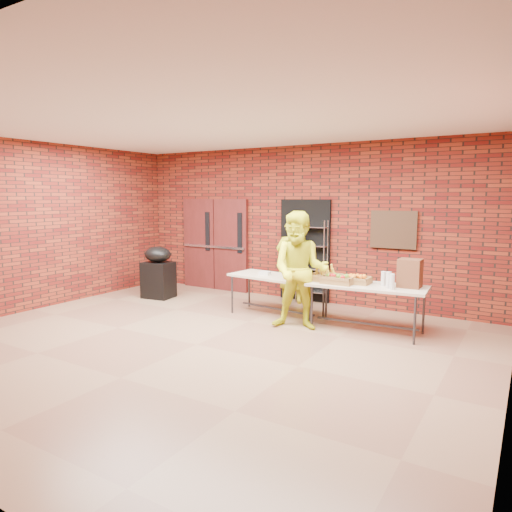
{
  "coord_description": "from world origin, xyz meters",
  "views": [
    {
      "loc": [
        4.11,
        -5.07,
        2.16
      ],
      "look_at": [
        0.17,
        1.4,
        1.17
      ],
      "focal_mm": 32.0,
      "sensor_mm": 36.0,
      "label": 1
    }
  ],
  "objects_px": {
    "table_right": "(367,289)",
    "volunteer_woman": "(291,262)",
    "wire_rack": "(312,262)",
    "volunteer_man": "(300,271)",
    "table_left": "(277,279)",
    "coffee_dispenser": "(410,273)",
    "covered_grill": "(158,272)"
  },
  "relations": [
    {
      "from": "table_right",
      "to": "volunteer_woman",
      "type": "bearing_deg",
      "value": 145.57
    },
    {
      "from": "wire_rack",
      "to": "volunteer_woman",
      "type": "distance_m",
      "value": 0.41
    },
    {
      "from": "wire_rack",
      "to": "volunteer_man",
      "type": "height_order",
      "value": "volunteer_man"
    },
    {
      "from": "table_left",
      "to": "table_right",
      "type": "xyz_separation_m",
      "value": [
        1.71,
        -0.12,
        0.03
      ]
    },
    {
      "from": "wire_rack",
      "to": "table_right",
      "type": "height_order",
      "value": "wire_rack"
    },
    {
      "from": "wire_rack",
      "to": "volunteer_man",
      "type": "distance_m",
      "value": 1.88
    },
    {
      "from": "wire_rack",
      "to": "table_left",
      "type": "xyz_separation_m",
      "value": [
        -0.12,
        -1.23,
        -0.18
      ]
    },
    {
      "from": "coffee_dispenser",
      "to": "volunteer_man",
      "type": "height_order",
      "value": "volunteer_man"
    },
    {
      "from": "covered_grill",
      "to": "volunteer_man",
      "type": "distance_m",
      "value": 3.66
    },
    {
      "from": "table_left",
      "to": "volunteer_woman",
      "type": "relative_size",
      "value": 1.08
    },
    {
      "from": "table_right",
      "to": "covered_grill",
      "type": "xyz_separation_m",
      "value": [
        -4.58,
        0.08,
        -0.15
      ]
    },
    {
      "from": "covered_grill",
      "to": "volunteer_man",
      "type": "bearing_deg",
      "value": -15.83
    },
    {
      "from": "coffee_dispenser",
      "to": "volunteer_man",
      "type": "xyz_separation_m",
      "value": [
        -1.61,
        -0.56,
        -0.02
      ]
    },
    {
      "from": "coffee_dispenser",
      "to": "covered_grill",
      "type": "relative_size",
      "value": 0.4
    },
    {
      "from": "coffee_dispenser",
      "to": "wire_rack",
      "type": "bearing_deg",
      "value": 151.23
    },
    {
      "from": "table_left",
      "to": "table_right",
      "type": "relative_size",
      "value": 0.97
    },
    {
      "from": "table_right",
      "to": "volunteer_woman",
      "type": "distance_m",
      "value": 2.24
    },
    {
      "from": "wire_rack",
      "to": "volunteer_woman",
      "type": "height_order",
      "value": "volunteer_woman"
    },
    {
      "from": "volunteer_man",
      "to": "wire_rack",
      "type": "bearing_deg",
      "value": 93.26
    },
    {
      "from": "table_left",
      "to": "coffee_dispenser",
      "type": "xyz_separation_m",
      "value": [
        2.33,
        0.02,
        0.31
      ]
    },
    {
      "from": "table_left",
      "to": "covered_grill",
      "type": "xyz_separation_m",
      "value": [
        -2.88,
        -0.03,
        -0.12
      ]
    },
    {
      "from": "volunteer_woman",
      "to": "volunteer_man",
      "type": "distance_m",
      "value": 1.83
    },
    {
      "from": "coffee_dispenser",
      "to": "volunteer_man",
      "type": "distance_m",
      "value": 1.7
    },
    {
      "from": "coffee_dispenser",
      "to": "covered_grill",
      "type": "xyz_separation_m",
      "value": [
        -5.21,
        -0.05,
        -0.43
      ]
    },
    {
      "from": "coffee_dispenser",
      "to": "volunteer_woman",
      "type": "distance_m",
      "value": 2.74
    },
    {
      "from": "coffee_dispenser",
      "to": "volunteer_man",
      "type": "bearing_deg",
      "value": -160.62
    },
    {
      "from": "coffee_dispenser",
      "to": "table_left",
      "type": "bearing_deg",
      "value": -179.51
    },
    {
      "from": "table_right",
      "to": "table_left",
      "type": "bearing_deg",
      "value": 171.95
    },
    {
      "from": "table_left",
      "to": "coffee_dispenser",
      "type": "distance_m",
      "value": 2.35
    },
    {
      "from": "wire_rack",
      "to": "volunteer_woman",
      "type": "xyz_separation_m",
      "value": [
        -0.35,
        -0.22,
        0.0
      ]
    },
    {
      "from": "table_left",
      "to": "coffee_dispenser",
      "type": "bearing_deg",
      "value": 6.49
    },
    {
      "from": "table_right",
      "to": "coffee_dispenser",
      "type": "relative_size",
      "value": 4.29
    }
  ]
}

